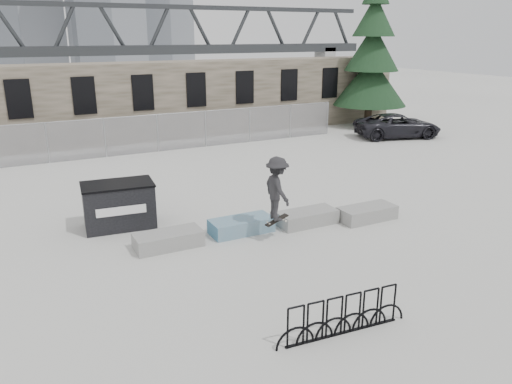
# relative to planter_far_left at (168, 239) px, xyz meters

# --- Properties ---
(ground) EXTENTS (120.00, 120.00, 0.00)m
(ground) POSITION_rel_planter_far_left_xyz_m (3.38, -0.03, -0.26)
(ground) COLOR beige
(ground) RESTS_ON ground
(stone_wall) EXTENTS (36.00, 2.58, 4.50)m
(stone_wall) POSITION_rel_planter_far_left_xyz_m (3.38, 16.21, 2.00)
(stone_wall) COLOR brown
(stone_wall) RESTS_ON ground
(chainlink_fence) EXTENTS (22.06, 0.06, 2.02)m
(chainlink_fence) POSITION_rel_planter_far_left_xyz_m (3.38, 12.47, 0.78)
(chainlink_fence) COLOR gray
(chainlink_fence) RESTS_ON ground
(planter_far_left) EXTENTS (2.00, 0.90, 0.47)m
(planter_far_left) POSITION_rel_planter_far_left_xyz_m (0.00, 0.00, 0.00)
(planter_far_left) COLOR gray
(planter_far_left) RESTS_ON ground
(planter_center_left) EXTENTS (2.00, 0.90, 0.47)m
(planter_center_left) POSITION_rel_planter_far_left_xyz_m (2.42, 0.05, 0.00)
(planter_center_left) COLOR teal
(planter_center_left) RESTS_ON ground
(planter_center_right) EXTENTS (2.00, 0.90, 0.47)m
(planter_center_right) POSITION_rel_planter_far_left_xyz_m (4.69, -0.29, 0.00)
(planter_center_right) COLOR gray
(planter_center_right) RESTS_ON ground
(planter_offset) EXTENTS (2.00, 0.90, 0.47)m
(planter_offset) POSITION_rel_planter_far_left_xyz_m (6.75, -0.86, 0.00)
(planter_offset) COLOR gray
(planter_offset) RESTS_ON ground
(dumpster) EXTENTS (2.39, 1.60, 1.49)m
(dumpster) POSITION_rel_planter_far_left_xyz_m (-0.90, 2.34, 0.50)
(dumpster) COLOR black
(dumpster) RESTS_ON ground
(bike_rack) EXTENTS (3.14, 0.28, 0.90)m
(bike_rack) POSITION_rel_planter_far_left_xyz_m (1.90, -6.04, 0.18)
(bike_rack) COLOR black
(bike_rack) RESTS_ON ground
(spruce_tree) EXTENTS (4.93, 4.93, 11.50)m
(spruce_tree) POSITION_rel_planter_far_left_xyz_m (18.68, 13.78, 4.30)
(spruce_tree) COLOR #38281E
(spruce_tree) RESTS_ON ground
(truss_bridge) EXTENTS (70.00, 3.00, 9.80)m
(truss_bridge) POSITION_rel_planter_far_left_xyz_m (13.38, 54.97, 3.88)
(truss_bridge) COLOR #2D3033
(truss_bridge) RESTS_ON ground
(suv) EXTENTS (5.66, 3.74, 1.44)m
(suv) POSITION_rel_planter_far_left_xyz_m (17.57, 9.60, 0.47)
(suv) COLOR black
(suv) RESTS_ON ground
(skateboarder) EXTENTS (0.80, 1.30, 2.10)m
(skateboarder) POSITION_rel_planter_far_left_xyz_m (3.13, -1.00, 1.40)
(skateboarder) COLOR #252527
(skateboarder) RESTS_ON ground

